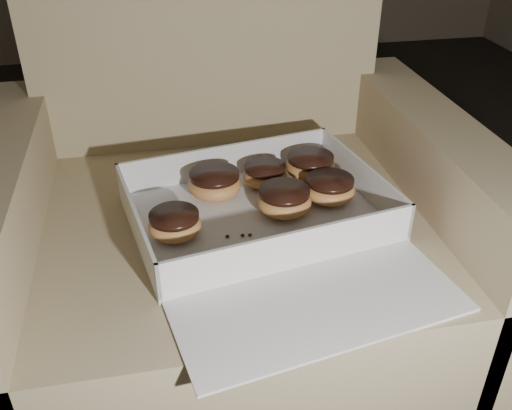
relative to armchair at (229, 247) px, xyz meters
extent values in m
plane|color=black|center=(-0.06, 0.02, -0.30)|extent=(4.50, 4.50, 0.00)
cube|color=#857755|center=(0.00, -0.05, -0.09)|extent=(0.73, 0.73, 0.43)
cube|color=#857755|center=(0.00, 0.29, 0.39)|extent=(0.73, 0.14, 0.53)
cube|color=#857755|center=(-0.40, -0.05, -0.02)|extent=(0.12, 0.73, 0.57)
cube|color=#857755|center=(0.40, -0.05, -0.02)|extent=(0.12, 0.73, 0.57)
cube|color=silver|center=(0.04, -0.09, 0.13)|extent=(0.48, 0.40, 0.01)
cube|color=silver|center=(0.01, 0.06, 0.17)|extent=(0.43, 0.08, 0.06)
cube|color=silver|center=(0.07, -0.25, 0.17)|extent=(0.43, 0.08, 0.06)
cube|color=silver|center=(-0.17, -0.13, 0.17)|extent=(0.06, 0.32, 0.06)
cube|color=silver|center=(0.25, -0.05, 0.17)|extent=(0.06, 0.32, 0.06)
cube|color=#CB515A|center=(0.25, -0.05, 0.17)|extent=(0.06, 0.31, 0.06)
cube|color=silver|center=(0.08, -0.34, 0.13)|extent=(0.45, 0.26, 0.01)
ellipsoid|color=#D88C4B|center=(0.09, -0.10, 0.16)|extent=(0.10, 0.10, 0.05)
cylinder|color=black|center=(0.09, -0.10, 0.18)|extent=(0.09, 0.09, 0.01)
ellipsoid|color=#D88C4B|center=(0.17, 0.02, 0.16)|extent=(0.10, 0.10, 0.05)
cylinder|color=black|center=(0.17, 0.02, 0.18)|extent=(0.09, 0.09, 0.01)
ellipsoid|color=#D88C4B|center=(-0.11, -0.13, 0.16)|extent=(0.09, 0.09, 0.04)
cylinder|color=black|center=(-0.11, -0.13, 0.17)|extent=(0.08, 0.08, 0.01)
ellipsoid|color=#D88C4B|center=(0.18, -0.07, 0.16)|extent=(0.09, 0.09, 0.05)
cylinder|color=black|center=(0.18, -0.07, 0.18)|extent=(0.09, 0.09, 0.01)
ellipsoid|color=#D88C4B|center=(0.08, 0.01, 0.15)|extent=(0.09, 0.09, 0.04)
cylinder|color=black|center=(0.08, 0.01, 0.17)|extent=(0.08, 0.08, 0.01)
ellipsoid|color=#D88C4B|center=(-0.02, -0.01, 0.16)|extent=(0.10, 0.10, 0.05)
cylinder|color=black|center=(-0.02, -0.01, 0.18)|extent=(0.09, 0.09, 0.01)
ellipsoid|color=black|center=(0.24, -0.17, 0.14)|extent=(0.01, 0.01, 0.00)
ellipsoid|color=black|center=(0.02, -0.16, 0.14)|extent=(0.01, 0.01, 0.00)
ellipsoid|color=black|center=(-0.02, -0.15, 0.14)|extent=(0.01, 0.01, 0.00)
ellipsoid|color=black|center=(0.00, -0.15, 0.14)|extent=(0.01, 0.01, 0.00)
camera|label=1|loc=(-0.13, -0.93, 0.69)|focal=40.00mm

